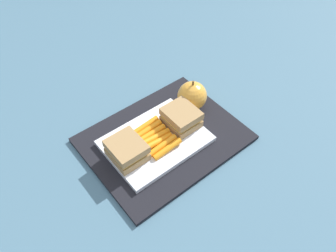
{
  "coord_description": "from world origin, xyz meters",
  "views": [
    {
      "loc": [
        -0.32,
        -0.41,
        0.63
      ],
      "look_at": [
        0.01,
        0.0,
        0.04
      ],
      "focal_mm": 36.19,
      "sensor_mm": 36.0,
      "label": 1
    }
  ],
  "objects": [
    {
      "name": "sandwich_half_right",
      "position": [
        0.05,
        0.0,
        0.04
      ],
      "size": [
        0.07,
        0.08,
        0.04
      ],
      "color": "#9E7A4C",
      "rests_on": "food_tray"
    },
    {
      "name": "food_tray",
      "position": [
        -0.03,
        0.0,
        0.02
      ],
      "size": [
        0.23,
        0.17,
        0.01
      ],
      "primitive_type": "cube",
      "color": "white",
      "rests_on": "lunchbag_mat"
    },
    {
      "name": "lunchbag_mat",
      "position": [
        0.0,
        0.0,
        0.01
      ],
      "size": [
        0.36,
        0.28,
        0.01
      ],
      "primitive_type": "cube",
      "color": "black",
      "rests_on": "ground_plane"
    },
    {
      "name": "ground_plane",
      "position": [
        0.0,
        0.0,
        0.0
      ],
      "size": [
        2.4,
        2.4,
        0.0
      ],
      "primitive_type": "plane",
      "color": "#42667A"
    },
    {
      "name": "apple",
      "position": [
        0.12,
        0.04,
        0.05
      ],
      "size": [
        0.07,
        0.07,
        0.09
      ],
      "color": "gold",
      "rests_on": "lunchbag_mat"
    },
    {
      "name": "carrot_sticks_bundle",
      "position": [
        -0.03,
        -0.0,
        0.03
      ],
      "size": [
        0.08,
        0.1,
        0.02
      ],
      "color": "orange",
      "rests_on": "food_tray"
    },
    {
      "name": "sandwich_half_left",
      "position": [
        -0.1,
        0.0,
        0.04
      ],
      "size": [
        0.07,
        0.08,
        0.04
      ],
      "color": "#9E7A4C",
      "rests_on": "food_tray"
    }
  ]
}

